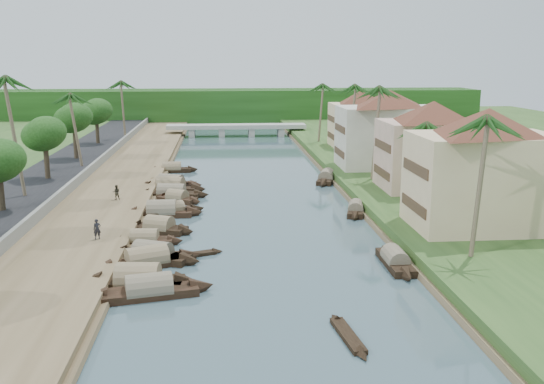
{
  "coord_description": "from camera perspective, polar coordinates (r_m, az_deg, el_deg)",
  "views": [
    {
      "loc": [
        -3.31,
        -50.73,
        15.4
      ],
      "look_at": [
        1.89,
        9.81,
        2.0
      ],
      "focal_mm": 40.0,
      "sensor_mm": 36.0,
      "label": 1
    }
  ],
  "objects": [
    {
      "name": "retaining_wall",
      "position": [
        74.07,
        -18.0,
        0.89
      ],
      "size": [
        0.4,
        180.0,
        1.1
      ],
      "primitive_type": "cube",
      "color": "slate",
      "rests_on": "left_bank"
    },
    {
      "name": "treeline",
      "position": [
        151.2,
        -3.68,
        8.09
      ],
      "size": [
        120.0,
        14.0,
        8.0
      ],
      "color": "#17390F",
      "rests_on": "ground"
    },
    {
      "name": "palm_5",
      "position": [
        67.01,
        -23.23,
        9.55
      ],
      "size": [
        3.2,
        3.2,
        13.65
      ],
      "color": "#73624C",
      "rests_on": "ground"
    },
    {
      "name": "sampan_16",
      "position": [
        78.12,
        5.17,
        1.33
      ],
      "size": [
        4.3,
        9.09,
        2.2
      ],
      "rotation": [
        0.0,
        0.0,
        1.27
      ],
      "color": "black",
      "rests_on": "ground"
    },
    {
      "name": "sampan_12",
      "position": [
        76.04,
        -9.48,
        0.9
      ],
      "size": [
        8.54,
        4.83,
        2.07
      ],
      "rotation": [
        0.0,
        0.0,
        -0.41
      ],
      "color": "black",
      "rests_on": "ground"
    },
    {
      "name": "sampan_2",
      "position": [
        47.05,
        -11.68,
        -6.4
      ],
      "size": [
        8.97,
        5.1,
        2.34
      ],
      "rotation": [
        0.0,
        0.0,
        0.39
      ],
      "color": "black",
      "rests_on": "ground"
    },
    {
      "name": "palm_6",
      "position": [
        83.73,
        -18.01,
        8.55
      ],
      "size": [
        3.2,
        3.2,
        10.96
      ],
      "color": "#73624C",
      "rests_on": "ground"
    },
    {
      "name": "tree_3",
      "position": [
        76.63,
        -20.62,
        5.08
      ],
      "size": [
        4.58,
        4.58,
        7.22
      ],
      "color": "#3F3424",
      "rests_on": "ground"
    },
    {
      "name": "sampan_13",
      "position": [
        85.17,
        -9.41,
        2.13
      ],
      "size": [
        7.53,
        1.91,
        2.07
      ],
      "rotation": [
        0.0,
        0.0,
        0.02
      ],
      "color": "black",
      "rests_on": "ground"
    },
    {
      "name": "sampan_10",
      "position": [
        74.35,
        -9.76,
        0.63
      ],
      "size": [
        8.32,
        2.2,
        2.27
      ],
      "rotation": [
        0.0,
        0.0,
        -0.04
      ],
      "color": "black",
      "rests_on": "ground"
    },
    {
      "name": "right_bank",
      "position": [
        75.63,
        12.35,
        0.86
      ],
      "size": [
        16.0,
        180.0,
        1.2
      ],
      "primitive_type": "cube",
      "color": "#29471C",
      "rests_on": "ground"
    },
    {
      "name": "sampan_14",
      "position": [
        47.2,
        11.53,
        -6.34
      ],
      "size": [
        1.72,
        8.02,
        1.98
      ],
      "rotation": [
        0.0,
        0.0,
        1.57
      ],
      "color": "black",
      "rests_on": "ground"
    },
    {
      "name": "tree_5",
      "position": [
        106.53,
        -16.22,
        7.23
      ],
      "size": [
        4.88,
        4.88,
        7.33
      ],
      "color": "#3F3424",
      "rests_on": "ground"
    },
    {
      "name": "palm_2",
      "position": [
        72.89,
        9.78,
        9.41
      ],
      "size": [
        3.2,
        3.2,
        12.4
      ],
      "color": "#73624C",
      "rests_on": "ground"
    },
    {
      "name": "person_far",
      "position": [
        66.19,
        -14.44,
        -0.01
      ],
      "size": [
        0.84,
        0.7,
        1.56
      ],
      "primitive_type": "imported",
      "rotation": [
        0.0,
        0.0,
        3.3
      ],
      "color": "#302C21",
      "rests_on": "left_bank"
    },
    {
      "name": "sampan_4",
      "position": [
        52.45,
        -11.9,
        -4.45
      ],
      "size": [
        6.75,
        1.93,
        1.94
      ],
      "rotation": [
        0.0,
        0.0,
        -0.07
      ],
      "color": "black",
      "rests_on": "ground"
    },
    {
      "name": "sampan_1",
      "position": [
        43.18,
        -12.48,
        -8.17
      ],
      "size": [
        8.83,
        2.79,
        2.54
      ],
      "rotation": [
        0.0,
        0.0,
        -0.09
      ],
      "color": "black",
      "rests_on": "ground"
    },
    {
      "name": "sampan_9",
      "position": [
        69.83,
        -9.44,
        -0.13
      ],
      "size": [
        9.09,
        3.23,
        2.25
      ],
      "rotation": [
        0.0,
        0.0,
        -0.17
      ],
      "color": "black",
      "rests_on": "ground"
    },
    {
      "name": "building_mid",
      "position": [
        69.42,
        14.8,
        4.35
      ],
      "size": [
        14.11,
        14.11,
        9.7
      ],
      "color": "beige",
      "rests_on": "right_bank"
    },
    {
      "name": "sampan_7",
      "position": [
        61.71,
        -9.49,
        -1.8
      ],
      "size": [
        7.37,
        4.34,
        2.0
      ],
      "rotation": [
        0.0,
        0.0,
        0.41
      ],
      "color": "black",
      "rests_on": "ground"
    },
    {
      "name": "bridge",
      "position": [
        123.54,
        -3.36,
        6.06
      ],
      "size": [
        28.0,
        4.0,
        2.4
      ],
      "color": "#9A9B91",
      "rests_on": "ground"
    },
    {
      "name": "person_near",
      "position": [
        52.07,
        -16.13,
        -3.38
      ],
      "size": [
        0.72,
        0.6,
        1.7
      ],
      "primitive_type": "imported",
      "rotation": [
        0.0,
        0.0,
        0.37
      ],
      "color": "black",
      "rests_on": "left_bank"
    },
    {
      "name": "palm_7",
      "position": [
        106.0,
        4.56,
        9.88
      ],
      "size": [
        3.2,
        3.2,
        11.33
      ],
      "color": "#73624C",
      "rests_on": "ground"
    },
    {
      "name": "ground",
      "position": [
        53.12,
        -1.13,
        -4.42
      ],
      "size": [
        220.0,
        220.0,
        0.0
      ],
      "primitive_type": "plane",
      "color": "#3D545C",
      "rests_on": "ground"
    },
    {
      "name": "palm_3",
      "position": [
        91.04,
        7.45,
        9.72
      ],
      "size": [
        3.2,
        3.2,
        11.84
      ],
      "color": "#73624C",
      "rests_on": "ground"
    },
    {
      "name": "sampan_5",
      "position": [
        55.9,
        -10.55,
        -3.33
      ],
      "size": [
        7.11,
        4.29,
        2.24
      ],
      "rotation": [
        0.0,
        0.0,
        -0.4
      ],
      "color": "black",
      "rests_on": "ground"
    },
    {
      "name": "sampan_0",
      "position": [
        41.3,
        -11.49,
        -9.1
      ],
      "size": [
        9.1,
        3.63,
        2.33
      ],
      "rotation": [
        0.0,
        0.0,
        0.21
      ],
      "color": "black",
      "rests_on": "ground"
    },
    {
      "name": "tree_4",
      "position": [
        90.94,
        -18.16,
        6.57
      ],
      "size": [
        4.76,
        4.76,
        7.74
      ],
      "color": "#3F3424",
      "rests_on": "ground"
    },
    {
      "name": "sampan_11",
      "position": [
        73.22,
        -9.5,
        0.46
      ],
      "size": [
        9.17,
        4.41,
        2.53
      ],
      "rotation": [
        0.0,
        0.0,
        -0.28
      ],
      "color": "black",
      "rests_on": "ground"
    },
    {
      "name": "tree_6",
      "position": [
        85.67,
        13.79,
        6.01
      ],
      "size": [
        4.13,
        4.13,
        6.95
      ],
      "color": "#3F3424",
      "rests_on": "ground"
    },
    {
      "name": "palm_8",
      "position": [
        112.24,
        -13.93,
        9.89
      ],
      "size": [
        3.2,
        3.2,
        11.5
      ],
      "color": "#73624C",
      "rests_on": "ground"
    },
    {
      "name": "building_distant",
      "position": [
        101.89,
        8.4,
        6.95
      ],
      "size": [
        12.62,
        12.62,
        9.2
      ],
      "color": "beige",
      "rests_on": "right_bank"
    },
    {
      "name": "building_far",
      "position": [
        82.33,
        10.9,
        5.93
      ],
      "size": [
        15.59,
        15.59,
        10.2
      ],
      "color": "beige",
      "rests_on": "right_bank"
    },
    {
      "name": "canoe_1",
      "position": [
        48.93,
        -7.33,
        -5.89
      ],
      "size": [
        4.84,
        2.37,
        0.79
      ],
      "rotation": [
        0.0,
        0.0,
        0.34
      ],
      "color": "black",
      "rests_on": "ground"
    },
    {
      "name": "sampan_3",
      "position": [
        48.38,
        -11.17,
        -5.85
      ],
      "size": [
        8.36,
        5.03,
        2.25
      ],
      "rotation": [
        0.0,
        0.0,
        -0.42
      ],
      "color": "black",
      "rests_on": "ground"
    },
    {
      "name": "canoe_0",
      "position": [
        35.38,
        7.16,
        -13.3
      ],
      "size": [
        1.52,
        6.09,
        0.8
      ],
      "rotation": [
        0.0,
        0.0,
        1.69
      ],
      "color": "black",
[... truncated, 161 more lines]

